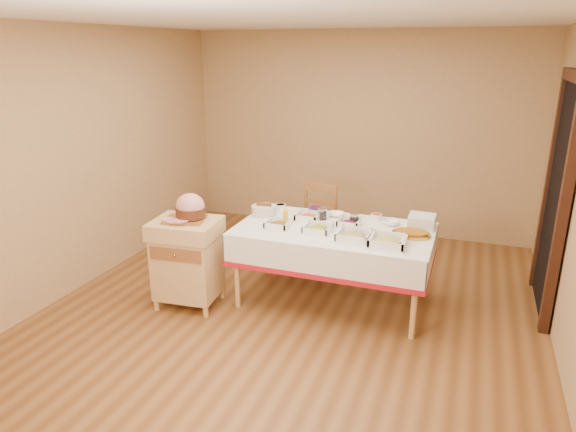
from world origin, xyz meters
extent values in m
plane|color=brown|center=(0.00, 0.00, 0.00)|extent=(5.00, 5.00, 0.00)
plane|color=white|center=(0.00, 0.00, 2.60)|extent=(5.00, 5.00, 0.00)
plane|color=tan|center=(0.00, 2.50, 1.30)|extent=(4.50, 0.00, 4.50)
plane|color=tan|center=(0.00, -2.50, 1.30)|extent=(4.50, 0.00, 4.50)
plane|color=tan|center=(-2.25, 0.00, 1.30)|extent=(0.00, 5.00, 5.00)
cube|color=black|center=(2.21, 0.90, 1.05)|extent=(0.06, 0.90, 2.10)
cube|color=#371B11|center=(2.19, 0.40, 1.05)|extent=(0.08, 0.10, 2.10)
cube|color=#371B11|center=(2.19, 1.40, 1.05)|extent=(0.08, 0.10, 2.10)
cube|color=#371B11|center=(2.19, 0.90, 2.15)|extent=(0.08, 1.10, 0.10)
cube|color=#DDB679|center=(0.30, 0.30, 0.73)|extent=(1.80, 1.00, 0.04)
cylinder|color=#DDB679|center=(-0.52, -0.12, 0.35)|extent=(0.05, 0.05, 0.71)
cylinder|color=#DDB679|center=(-0.52, 0.72, 0.35)|extent=(0.05, 0.05, 0.71)
cylinder|color=#DDB679|center=(1.12, -0.12, 0.35)|extent=(0.05, 0.05, 0.71)
cylinder|color=#DDB679|center=(1.12, 0.72, 0.35)|extent=(0.05, 0.05, 0.71)
cube|color=white|center=(0.30, 0.30, 0.76)|extent=(1.82, 1.02, 0.01)
cube|color=#DDB679|center=(-0.99, -0.22, 0.40)|extent=(0.60, 0.51, 0.60)
cube|color=#DDB679|center=(-0.99, -0.22, 0.78)|extent=(0.65, 0.56, 0.15)
cube|color=#905B2F|center=(-0.99, -0.46, 0.60)|extent=(0.50, 0.06, 0.12)
sphere|color=#B38832|center=(-0.99, -0.47, 0.60)|extent=(0.03, 0.03, 0.03)
cylinder|color=#DDB679|center=(-1.24, -0.42, 0.05)|extent=(0.05, 0.05, 0.10)
cylinder|color=#DDB679|center=(-1.24, -0.02, 0.05)|extent=(0.05, 0.05, 0.10)
cylinder|color=#DDB679|center=(-0.74, -0.42, 0.05)|extent=(0.05, 0.05, 0.10)
cylinder|color=#DDB679|center=(-0.74, -0.02, 0.05)|extent=(0.05, 0.05, 0.10)
cube|color=#905B2F|center=(-0.12, 0.96, 0.47)|extent=(0.48, 0.47, 0.03)
cylinder|color=#905B2F|center=(-0.32, 0.81, 0.23)|extent=(0.04, 0.04, 0.46)
cylinder|color=#905B2F|center=(-0.27, 1.17, 0.23)|extent=(0.04, 0.04, 0.46)
cylinder|color=#905B2F|center=(0.04, 0.75, 0.23)|extent=(0.04, 0.04, 0.46)
cylinder|color=#905B2F|center=(0.09, 1.11, 0.23)|extent=(0.04, 0.04, 0.46)
cylinder|color=#905B2F|center=(-0.27, 1.17, 0.70)|extent=(0.04, 0.04, 0.49)
cylinder|color=#905B2F|center=(0.09, 1.11, 0.70)|extent=(0.04, 0.04, 0.49)
cube|color=#905B2F|center=(-0.09, 1.14, 0.90)|extent=(0.39, 0.09, 0.09)
cube|color=#905B2F|center=(-0.99, -0.22, 0.86)|extent=(0.36, 0.29, 0.02)
ellipsoid|color=pink|center=(-0.94, -0.18, 0.99)|extent=(0.27, 0.24, 0.23)
cylinder|color=#502712|center=(-0.94, -0.18, 0.93)|extent=(0.27, 0.27, 0.09)
cube|color=silver|center=(-1.03, -0.36, 0.88)|extent=(0.23, 0.10, 0.00)
cylinder|color=silver|center=(-1.06, -0.27, 0.88)|extent=(0.26, 0.08, 0.01)
cube|color=white|center=(-0.20, 0.15, 0.77)|extent=(0.22, 0.22, 0.01)
ellipsoid|color=#A8131C|center=(-0.20, 0.15, 0.79)|extent=(0.16, 0.16, 0.06)
cylinder|color=silver|center=(-0.16, 0.12, 0.79)|extent=(0.13, 0.01, 0.10)
cube|color=white|center=(0.18, 0.15, 0.77)|extent=(0.24, 0.24, 0.01)
ellipsoid|color=gold|center=(0.18, 0.15, 0.79)|extent=(0.18, 0.18, 0.06)
cylinder|color=silver|center=(0.24, 0.13, 0.79)|extent=(0.13, 0.01, 0.10)
cube|color=white|center=(0.54, 0.07, 0.77)|extent=(0.29, 0.29, 0.02)
ellipsoid|color=tan|center=(0.54, 0.07, 0.80)|extent=(0.22, 0.22, 0.08)
cylinder|color=silver|center=(0.60, 0.04, 0.80)|extent=(0.16, 0.01, 0.12)
cube|color=white|center=(0.85, 0.04, 0.77)|extent=(0.30, 0.30, 0.02)
ellipsoid|color=tan|center=(0.85, 0.04, 0.80)|extent=(0.23, 0.23, 0.08)
cylinder|color=silver|center=(0.91, 0.01, 0.80)|extent=(0.16, 0.01, 0.11)
cube|color=white|center=(-0.01, 0.45, 0.77)|extent=(0.22, 0.22, 0.02)
ellipsoid|color=#D34E0F|center=(-0.01, 0.45, 0.79)|extent=(0.17, 0.17, 0.06)
cylinder|color=silver|center=(0.04, 0.43, 0.80)|extent=(0.15, 0.01, 0.11)
cube|color=white|center=(0.41, 0.41, 0.77)|extent=(0.21, 0.21, 0.01)
ellipsoid|color=#5F0B37|center=(0.41, 0.41, 0.79)|extent=(0.16, 0.16, 0.05)
cylinder|color=silver|center=(0.46, 0.39, 0.79)|extent=(0.14, 0.01, 0.10)
cylinder|color=white|center=(-0.39, 0.69, 0.79)|extent=(0.11, 0.11, 0.05)
cylinder|color=black|center=(-0.39, 0.69, 0.80)|extent=(0.09, 0.09, 0.02)
cylinder|color=navy|center=(-0.01, 0.70, 0.79)|extent=(0.14, 0.14, 0.06)
cylinder|color=#5F0B37|center=(-0.01, 0.70, 0.81)|extent=(0.11, 0.11, 0.02)
cylinder|color=white|center=(0.62, 0.70, 0.79)|extent=(0.11, 0.11, 0.05)
cylinder|color=#D34E0F|center=(0.62, 0.70, 0.80)|extent=(0.09, 0.09, 0.02)
imported|color=white|center=(0.22, 0.66, 0.78)|extent=(0.17, 0.17, 0.04)
imported|color=white|center=(0.79, 0.58, 0.79)|extent=(0.21, 0.21, 0.05)
cylinder|color=silver|center=(0.12, 0.52, 0.81)|extent=(0.08, 0.08, 0.10)
cylinder|color=silver|center=(0.12, 0.52, 0.87)|extent=(0.09, 0.09, 0.01)
cylinder|color=black|center=(0.12, 0.52, 0.80)|extent=(0.07, 0.07, 0.07)
cylinder|color=silver|center=(0.45, 0.46, 0.81)|extent=(0.08, 0.08, 0.10)
cylinder|color=silver|center=(0.45, 0.46, 0.87)|extent=(0.09, 0.09, 0.01)
cylinder|color=black|center=(0.45, 0.46, 0.80)|extent=(0.07, 0.07, 0.07)
cylinder|color=yellow|center=(-0.17, 0.25, 0.83)|extent=(0.05, 0.05, 0.13)
cone|color=yellow|center=(-0.17, 0.25, 0.91)|extent=(0.03, 0.03, 0.03)
cylinder|color=beige|center=(-0.48, 0.46, 0.81)|extent=(0.25, 0.25, 0.09)
cube|color=white|center=(1.06, 0.62, 0.77)|extent=(0.24, 0.24, 0.01)
cube|color=white|center=(1.06, 0.62, 0.78)|extent=(0.24, 0.24, 0.01)
cube|color=white|center=(1.06, 0.62, 0.80)|extent=(0.24, 0.24, 0.01)
cube|color=white|center=(1.06, 0.62, 0.81)|extent=(0.24, 0.24, 0.01)
cube|color=white|center=(1.06, 0.62, 0.83)|extent=(0.24, 0.24, 0.01)
cube|color=white|center=(1.06, 0.62, 0.84)|extent=(0.24, 0.24, 0.01)
cube|color=white|center=(1.06, 0.62, 0.86)|extent=(0.24, 0.24, 0.01)
cube|color=white|center=(1.06, 0.62, 0.87)|extent=(0.24, 0.24, 0.01)
ellipsoid|color=#B38832|center=(1.00, 0.34, 0.78)|extent=(0.35, 0.25, 0.03)
ellipsoid|color=#A56411|center=(1.00, 0.34, 0.79)|extent=(0.30, 0.21, 0.04)
camera|label=1|loc=(1.46, -4.10, 2.37)|focal=32.00mm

